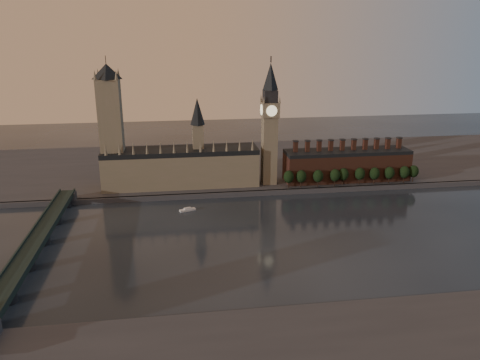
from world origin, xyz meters
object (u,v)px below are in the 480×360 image
object	(u,v)px
victoria_tower	(111,123)
big_ben	(270,123)
westminster_bridge	(34,247)
river_boat	(188,210)

from	to	relation	value
victoria_tower	big_ben	xyz separation A→B (m)	(130.00, -5.00, -2.26)
victoria_tower	big_ben	bearing A→B (deg)	-2.20
victoria_tower	westminster_bridge	size ratio (longest dim) A/B	0.54
victoria_tower	westminster_bridge	xyz separation A→B (m)	(-35.00, -117.70, -51.65)
westminster_bridge	river_boat	world-z (taller)	westminster_bridge
big_ben	westminster_bridge	world-z (taller)	big_ben
big_ben	westminster_bridge	distance (m)	205.83
westminster_bridge	river_boat	size ratio (longest dim) A/B	15.89
victoria_tower	river_boat	size ratio (longest dim) A/B	8.58
westminster_bridge	river_boat	bearing A→B (deg)	35.33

